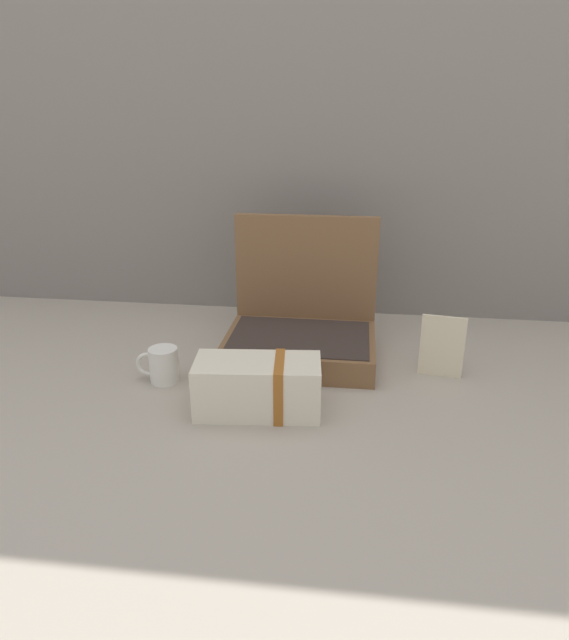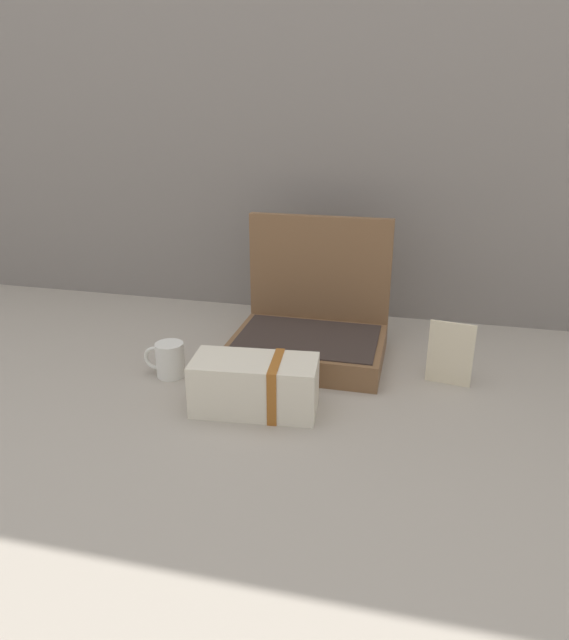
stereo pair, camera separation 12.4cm
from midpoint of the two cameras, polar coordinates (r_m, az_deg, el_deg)
name	(u,v)px [view 2 (the right image)]	position (r m, az deg, el deg)	size (l,w,h in m)	color
ground_plane	(281,391)	(1.34, 2.30, -7.15)	(6.00, 6.00, 0.00)	#9E9384
back_wall	(330,73)	(1.75, 6.76, 23.24)	(3.20, 0.06, 1.40)	gray
open_suitcase	(311,327)	(1.50, 5.04, -0.74)	(0.38, 0.30, 0.35)	brown
cream_toiletry_bag	(256,385)	(1.24, 0.06, -6.56)	(0.28, 0.15, 0.12)	beige
coffee_mug	(169,360)	(1.41, -8.96, -3.96)	(0.10, 0.07, 0.09)	silver
info_card_left	(450,354)	(1.41, 18.62, -3.25)	(0.10, 0.01, 0.16)	beige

